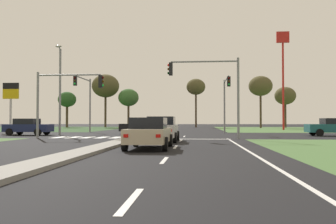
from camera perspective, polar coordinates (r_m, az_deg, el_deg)
ground_plane at (r=33.00m, az=-3.27°, el=-3.73°), size 200.00×200.00×0.00m
grass_verge_far_left at (r=64.61m, az=-23.02°, el=-2.47°), size 35.00×35.00×0.01m
grass_verge_far_right at (r=60.86m, az=24.88°, el=-2.53°), size 35.00×35.00×0.01m
median_island_near at (r=14.46m, az=-13.95°, el=-6.43°), size 1.20×22.00×0.14m
median_island_far at (r=57.85m, az=0.20°, el=-2.66°), size 1.20×36.00×0.14m
lane_dash_near at (r=6.14m, az=-6.03°, el=-14.03°), size 0.14×2.00×0.01m
lane_dash_second at (r=12.01m, az=-0.60°, el=-7.82°), size 0.14×2.00×0.01m
lane_dash_third at (r=17.97m, az=1.20°, el=-5.68°), size 0.14×2.00×0.01m
lane_dash_fourth at (r=23.95m, az=2.10°, el=-4.61°), size 0.14×2.00×0.01m
lane_dash_fifth at (r=29.94m, az=2.64°, el=-3.96°), size 0.14×2.00×0.01m
edge_line_right at (r=14.88m, az=13.48°, el=-6.54°), size 0.14×24.00×0.01m
stop_bar_near at (r=25.69m, az=2.96°, el=-4.39°), size 6.40×0.50×0.01m
crosswalk_bar_near at (r=29.61m, az=-17.11°, el=-3.93°), size 0.70×2.80×0.01m
crosswalk_bar_second at (r=29.20m, az=-15.01°, el=-3.98°), size 0.70×2.80×0.01m
crosswalk_bar_third at (r=28.83m, az=-12.86°, el=-4.03°), size 0.70×2.80×0.01m
crosswalk_bar_fourth at (r=28.50m, az=-10.65°, el=-4.07°), size 0.70×2.80×0.01m
crosswalk_bar_fifth at (r=28.22m, az=-8.39°, el=-4.11°), size 0.70×2.80×0.01m
crosswalk_bar_sixth at (r=27.98m, az=-6.09°, el=-4.14°), size 0.70×2.80×0.01m
car_red_near at (r=65.45m, az=-1.40°, el=-1.91°), size 2.00×4.44×1.46m
car_blue_second at (r=50.54m, az=-3.14°, el=-2.04°), size 1.99×4.51×1.51m
car_navy_third at (r=34.93m, az=-21.68°, el=-2.22°), size 4.16×2.09×1.53m
car_teal_fourth at (r=34.14m, az=25.13°, el=-2.19°), size 4.43×2.05×1.55m
car_beige_fifth at (r=16.93m, az=-3.06°, el=-3.37°), size 2.02×4.48×1.49m
car_silver_sixth at (r=22.62m, az=-1.00°, el=-2.74°), size 2.08×4.38×1.60m
car_black_seventh at (r=34.40m, az=-4.25°, el=-2.31°), size 4.30×1.96×1.56m
traffic_signal_far_left at (r=39.44m, az=-13.29°, el=2.82°), size 0.32×5.29×6.11m
traffic_signal_near_right at (r=26.22m, az=7.19°, el=4.71°), size 5.30×0.32×5.96m
traffic_signal_far_right at (r=37.37m, az=9.36°, el=2.83°), size 0.32×5.78×5.85m
traffic_signal_near_left at (r=28.06m, az=-16.57°, el=3.18°), size 5.27×0.32×5.08m
street_lamp_second at (r=34.14m, az=-17.09°, el=4.08°), size 1.04×2.30×8.04m
pedestrian_at_median at (r=43.46m, az=-1.67°, el=-1.59°), size 0.34×0.34×1.74m
fastfood_pole_sign at (r=53.96m, az=18.09°, el=8.05°), size 1.80×0.40×14.20m
fuel_price_totem at (r=43.44m, az=-24.09°, el=2.34°), size 1.80×0.24×5.59m
treeline_near at (r=72.89m, az=-16.01°, el=1.90°), size 3.55×3.55×7.06m
treeline_second at (r=72.27m, az=-10.07°, el=4.15°), size 5.47×5.47×10.66m
treeline_third at (r=70.40m, az=-6.41°, el=2.30°), size 4.05×4.05×7.64m
treeline_fourth at (r=69.17m, az=4.53°, el=4.01°), size 3.68×3.68×9.51m
treeline_fifth at (r=66.48m, az=14.74°, el=4.05°), size 4.28×4.28×9.47m
treeline_sixth at (r=71.82m, az=18.43°, el=2.46°), size 4.03×4.03×7.85m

